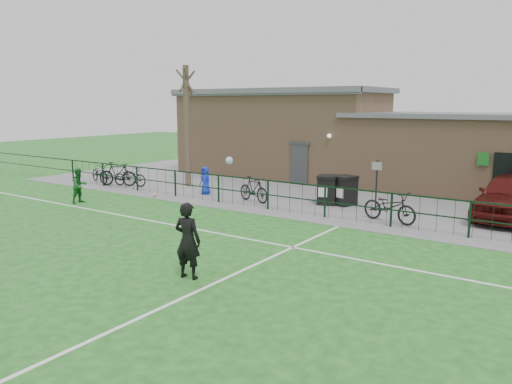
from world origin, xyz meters
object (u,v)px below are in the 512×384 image
Objects in this scene: spectator_child at (205,180)px; sign_post at (376,185)px; bicycle_d at (254,189)px; bare_tree at (187,127)px; bicycle_b at (118,174)px; car_maroon at (511,196)px; outfield_player at (80,186)px; bicycle_a at (100,173)px; bicycle_c at (130,176)px; ball_ground at (154,195)px; wheelie_bin_left at (327,191)px; wheelie_bin_right at (344,191)px; bicycle_e at (390,207)px.

sign_post is at bearing 15.77° from spectator_child.
bare_tree is at bearing 87.66° from bicycle_d.
bare_tree is at bearing -76.97° from bicycle_b.
bicycle_b is 8.08m from bicycle_d.
bicycle_d is (-9.46, -2.73, -0.29)m from car_maroon.
car_maroon reaches higher than outfield_player.
car_maroon reaches higher than bicycle_b.
car_maroon is 2.40× the size of bicycle_b.
bare_tree is at bearing -52.71° from bicycle_a.
bicycle_c is (-12.44, -1.44, -0.50)m from sign_post.
bicycle_b is at bearing 163.46° from ball_ground.
bare_tree is at bearing -64.95° from bicycle_c.
bicycle_b is at bearing -165.67° from car_maroon.
wheelie_bin_left is 3.11m from bicycle_d.
wheelie_bin_right is 11.10m from outfield_player.
spectator_child is (-5.66, -1.13, 0.08)m from wheelie_bin_left.
car_maroon is (4.53, 1.48, -0.18)m from sign_post.
sign_post is at bearing -1.99° from bare_tree.
wheelie_bin_right is at bearing -50.56° from bicycle_d.
bicycle_a is (-13.23, -1.83, -0.07)m from wheelie_bin_right.
bicycle_d is 6.04m from bicycle_e.
ball_ground is at bearing -129.70° from bicycle_b.
bicycle_b reaches higher than bicycle_e.
bicycle_d is (-3.45, -1.58, -0.03)m from wheelie_bin_right.
outfield_player is 3.20m from ball_ground.
spectator_child is (-2.87, 0.23, 0.10)m from bicycle_d.
wheelie_bin_right is 0.88× the size of spectator_child.
bicycle_b is at bearing 108.40° from bicycle_d.
wheelie_bin_left is 0.56× the size of bicycle_b.
bicycle_b is 1.37× the size of outfield_player.
bicycle_e is (13.54, -0.09, 0.05)m from bicycle_c.
ball_ground is (-7.75, -3.20, -0.48)m from wheelie_bin_right.
bicycle_d is 1.21× the size of outfield_player.
car_maroon is at bearing 19.77° from spectator_child.
wheelie_bin_right is (8.64, -0.02, -2.42)m from bare_tree.
car_maroon is at bearing -65.38° from outfield_player.
outfield_player is (3.79, -4.01, 0.22)m from bicycle_a.
bare_tree is at bearing 178.01° from sign_post.
car_maroon is 16.96m from outfield_player.
wheelie_bin_left is 10.42m from outfield_player.
sign_post is 9.71m from ball_ground.
bicycle_d is at bearing -171.46° from wheelie_bin_left.
wheelie_bin_left is at bearing -145.77° from wheelie_bin_right.
sign_post is 0.41× the size of car_maroon.
sign_post is 0.99× the size of bicycle_b.
wheelie_bin_right reaches higher than wheelie_bin_left.
bicycle_a is at bearing 103.11° from bicycle_e.
sign_post reaches higher than ball_ground.
sign_post is 1.36× the size of outfield_player.
sign_post reaches higher than bicycle_e.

